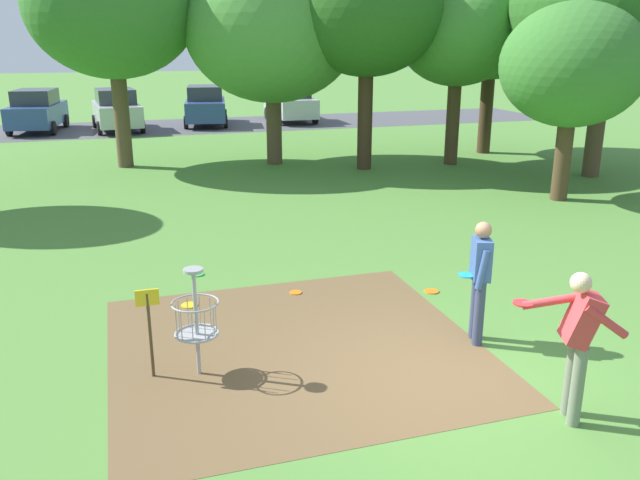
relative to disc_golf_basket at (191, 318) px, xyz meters
name	(u,v)px	position (x,y,z in m)	size (l,w,h in m)	color
ground_plane	(454,378)	(3.03, -1.08, -0.75)	(160.00, 160.00, 0.00)	#518438
dirt_tee_pad	(296,347)	(1.40, 0.33, -0.75)	(4.88, 4.78, 0.01)	brown
disc_golf_basket	(191,318)	(0.00, 0.00, 0.00)	(0.98, 0.58, 1.39)	#9E9EA3
player_foreground_watching	(480,275)	(3.81, -0.23, 0.21)	(0.44, 0.50, 1.71)	#384260
player_throwing	(578,337)	(3.80, -2.24, 0.23)	(0.94, 0.82, 1.71)	slate
frisbee_by_tee	(296,293)	(1.92, 2.21, -0.74)	(0.20, 0.20, 0.02)	orange
frisbee_mid_grass	(189,305)	(0.19, 2.20, -0.74)	(0.26, 0.26, 0.02)	gold
frisbee_far_left	(197,274)	(0.48, 3.57, -0.74)	(0.25, 0.25, 0.02)	green
frisbee_scattered_b	(431,291)	(4.07, 1.59, -0.74)	(0.24, 0.24, 0.02)	orange
tree_near_left	(573,66)	(10.14, 6.42, 2.60)	(3.54, 3.54, 4.88)	#4C3823
tree_mid_left	(367,12)	(6.84, 11.84, 4.00)	(4.55, 4.55, 6.72)	#422D1E
tree_mid_center	(611,5)	(12.97, 8.70, 4.13)	(5.58, 5.58, 7.28)	brown
tree_mid_right	(112,5)	(-0.43, 14.47, 4.21)	(5.22, 5.22, 7.20)	brown
tree_far_left	(493,21)	(12.09, 13.39, 3.80)	(4.67, 4.67, 6.56)	#422D1E
tree_far_center	(272,27)	(4.32, 13.57, 3.59)	(5.56, 5.56, 6.71)	brown
tree_far_right	(458,34)	(9.87, 11.75, 3.36)	(3.82, 3.82, 5.77)	#4C3823
parking_lot_strip	(196,126)	(3.03, 24.16, -0.75)	(36.00, 6.00, 0.01)	#4C4C51
parked_car_leftmost	(37,111)	(-3.91, 24.28, 0.17)	(2.42, 4.42, 1.84)	#2D4784
parked_car_center_left	(117,110)	(-0.53, 23.61, 0.17)	(2.26, 4.35, 1.84)	#B2B7BC
parked_car_center_right	(206,106)	(3.56, 24.32, 0.17)	(2.45, 4.43, 1.84)	#2D4784
parked_car_rightmost	(290,103)	(7.77, 24.46, 0.17)	(2.00, 4.21, 1.84)	#B2B7BC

